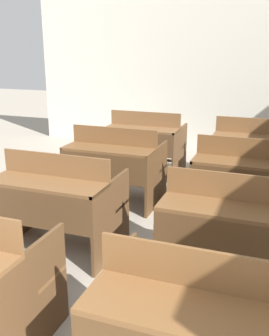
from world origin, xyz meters
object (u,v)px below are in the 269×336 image
object	(u,v)px
bench_second_left	(58,202)
bench_third_left	(115,165)
bench_front_right	(202,332)
bench_second_right	(232,229)
bench_back_right	(254,152)
bench_third_right	(245,180)
bench_back_left	(145,142)

from	to	relation	value
bench_second_left	bench_third_left	distance (m)	1.27
bench_second_left	bench_front_right	bearing A→B (deg)	-38.53
bench_second_right	bench_back_right	size ratio (longest dim) A/B	1.00
bench_front_right	bench_back_right	distance (m)	3.77
bench_second_right	bench_third_right	world-z (taller)	same
bench_third_left	bench_third_right	world-z (taller)	same
bench_third_right	bench_back_left	distance (m)	2.01
bench_third_left	bench_back_right	xyz separation A→B (m)	(1.54, 1.23, 0.00)
bench_second_left	bench_back_right	bearing A→B (deg)	57.90
bench_front_right	bench_second_right	world-z (taller)	same
bench_front_right	bench_third_left	distance (m)	2.97
bench_back_left	bench_back_right	size ratio (longest dim) A/B	1.00
bench_second_left	bench_third_right	bearing A→B (deg)	38.37
bench_third_right	bench_second_left	bearing A→B (deg)	-141.63
bench_front_right	bench_third_left	world-z (taller)	same
bench_second_left	bench_back_right	size ratio (longest dim) A/B	1.00
bench_second_right	bench_back_right	bearing A→B (deg)	90.30
bench_second_left	bench_second_right	distance (m)	1.58
bench_third_left	bench_second_left	bearing A→B (deg)	-91.26
bench_second_left	bench_back_left	world-z (taller)	same
bench_third_left	bench_third_right	distance (m)	1.54
bench_second_right	bench_third_left	size ratio (longest dim) A/B	1.00
bench_second_right	bench_back_left	bearing A→B (deg)	122.07
bench_second_right	bench_back_left	distance (m)	2.98
bench_back_right	bench_back_left	bearing A→B (deg)	-179.95
bench_front_right	bench_third_right	bearing A→B (deg)	90.40
bench_second_left	bench_third_right	distance (m)	2.00
bench_back_right	bench_second_left	bearing A→B (deg)	-122.10
bench_second_right	bench_third_left	world-z (taller)	same
bench_front_right	bench_third_right	distance (m)	2.50
bench_front_right	bench_back_right	world-z (taller)	same
bench_third_left	bench_back_left	world-z (taller)	same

